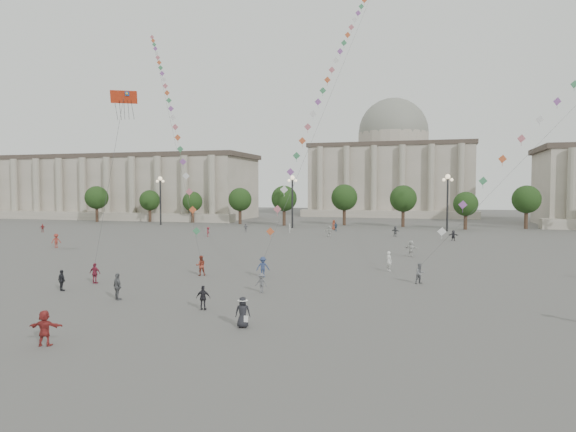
# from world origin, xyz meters

# --- Properties ---
(ground) EXTENTS (360.00, 360.00, 0.00)m
(ground) POSITION_xyz_m (0.00, 0.00, 0.00)
(ground) COLOR #4E4C4A
(ground) RESTS_ON ground
(hall_west) EXTENTS (84.00, 26.22, 17.20)m
(hall_west) POSITION_xyz_m (-75.00, 93.89, 8.43)
(hall_west) COLOR #9C9583
(hall_west) RESTS_ON ground
(hall_central) EXTENTS (48.30, 34.30, 35.50)m
(hall_central) POSITION_xyz_m (0.00, 129.22, 14.23)
(hall_central) COLOR #9C9583
(hall_central) RESTS_ON ground
(tree_row) EXTENTS (137.12, 5.12, 8.00)m
(tree_row) POSITION_xyz_m (0.00, 78.00, 5.39)
(tree_row) COLOR #322219
(tree_row) RESTS_ON ground
(lamp_post_far_west) EXTENTS (2.00, 0.90, 10.65)m
(lamp_post_far_west) POSITION_xyz_m (-45.00, 70.00, 7.35)
(lamp_post_far_west) COLOR #262628
(lamp_post_far_west) RESTS_ON ground
(lamp_post_mid_west) EXTENTS (2.00, 0.90, 10.65)m
(lamp_post_mid_west) POSITION_xyz_m (-15.00, 70.00, 7.35)
(lamp_post_mid_west) COLOR #262628
(lamp_post_mid_west) RESTS_ON ground
(lamp_post_mid_east) EXTENTS (2.00, 0.90, 10.65)m
(lamp_post_mid_east) POSITION_xyz_m (15.00, 70.00, 7.35)
(lamp_post_mid_east) COLOR #262628
(lamp_post_mid_east) RESTS_ON ground
(person_crowd_0) EXTENTS (1.04, 0.86, 1.66)m
(person_crowd_0) POSITION_xyz_m (-5.07, 64.70, 0.83)
(person_crowd_0) COLOR #2D4965
(person_crowd_0) RESTS_ON ground
(person_crowd_2) EXTENTS (1.29, 1.43, 1.92)m
(person_crowd_2) POSITION_xyz_m (-35.82, 27.11, 0.96)
(person_crowd_2) COLOR maroon
(person_crowd_2) RESTS_ON ground
(person_crowd_4) EXTENTS (1.78, 1.31, 1.86)m
(person_crowd_4) POSITION_xyz_m (-3.91, 53.10, 0.93)
(person_crowd_4) COLOR silver
(person_crowd_4) RESTS_ON ground
(person_crowd_6) EXTENTS (1.04, 0.71, 1.49)m
(person_crowd_6) POSITION_xyz_m (0.36, 6.65, 0.75)
(person_crowd_6) COLOR #5D5E62
(person_crowd_6) RESTS_ON ground
(person_crowd_7) EXTENTS (1.82, 1.33, 1.90)m
(person_crowd_7) POSITION_xyz_m (10.29, 31.21, 0.95)
(person_crowd_7) COLOR silver
(person_crowd_7) RESTS_ON ground
(person_crowd_9) EXTENTS (1.53, 0.60, 1.61)m
(person_crowd_9) POSITION_xyz_m (15.59, 51.94, 0.80)
(person_crowd_9) COLOR #232228
(person_crowd_9) RESTS_ON ground
(person_crowd_10) EXTENTS (0.50, 0.65, 1.58)m
(person_crowd_10) POSITION_xyz_m (-12.50, 59.39, 0.79)
(person_crowd_10) COLOR silver
(person_crowd_10) RESTS_ON ground
(person_crowd_12) EXTENTS (1.61, 1.36, 1.74)m
(person_crowd_12) POSITION_xyz_m (6.54, 56.72, 0.87)
(person_crowd_12) COLOR slate
(person_crowd_12) RESTS_ON ground
(person_crowd_13) EXTENTS (0.82, 0.81, 1.91)m
(person_crowd_13) POSITION_xyz_m (8.75, 19.80, 0.96)
(person_crowd_13) COLOR white
(person_crowd_13) RESTS_ON ground
(person_crowd_16) EXTENTS (0.97, 0.76, 1.54)m
(person_crowd_16) POSITION_xyz_m (-20.70, 58.42, 0.77)
(person_crowd_16) COLOR slate
(person_crowd_16) RESTS_ON ground
(person_crowd_17) EXTENTS (0.85, 1.16, 1.62)m
(person_crowd_17) POSITION_xyz_m (-23.20, 47.68, 0.81)
(person_crowd_17) COLOR maroon
(person_crowd_17) RESTS_ON ground
(person_crowd_18) EXTENTS (0.92, 0.84, 1.51)m
(person_crowd_18) POSITION_xyz_m (-56.08, 47.28, 0.76)
(person_crowd_18) COLOR maroon
(person_crowd_18) RESTS_ON ground
(person_crowd_19) EXTENTS (1.09, 1.08, 1.90)m
(person_crowd_19) POSITION_xyz_m (-6.04, 67.88, 0.95)
(person_crowd_19) COLOR brown
(person_crowd_19) RESTS_ON ground
(tourist_0) EXTENTS (1.01, 0.42, 1.71)m
(tourist_0) POSITION_xyz_m (-14.21, 6.36, 0.86)
(tourist_0) COLOR maroon
(tourist_0) RESTS_ON ground
(tourist_1) EXTENTS (1.04, 0.74, 1.64)m
(tourist_1) POSITION_xyz_m (-14.67, 2.96, 0.82)
(tourist_1) COLOR black
(tourist_1) RESTS_ON ground
(tourist_2) EXTENTS (1.76, 0.95, 1.81)m
(tourist_2) POSITION_xyz_m (-5.74, -8.90, 0.90)
(tourist_2) COLOR maroon
(tourist_2) RESTS_ON ground
(tourist_3) EXTENTS (1.20, 1.00, 1.92)m
(tourist_3) POSITION_xyz_m (-8.59, 1.36, 0.96)
(tourist_3) COLOR slate
(tourist_3) RESTS_ON ground
(tourist_4) EXTENTS (0.99, 0.55, 1.59)m
(tourist_4) POSITION_xyz_m (-1.44, 0.33, 0.80)
(tourist_4) COLOR #232228
(tourist_4) RESTS_ON ground
(kite_flyer_0) EXTENTS (1.12, 1.06, 1.83)m
(kite_flyer_0) POSITION_xyz_m (-7.50, 12.47, 0.92)
(kite_flyer_0) COLOR #933828
(kite_flyer_0) RESTS_ON ground
(kite_flyer_1) EXTENTS (1.37, 1.15, 1.84)m
(kite_flyer_1) POSITION_xyz_m (-1.77, 13.21, 0.92)
(kite_flyer_1) COLOR navy
(kite_flyer_1) RESTS_ON ground
(kite_flyer_2) EXTENTS (1.06, 1.02, 1.72)m
(kite_flyer_2) POSITION_xyz_m (11.83, 13.86, 0.86)
(kite_flyer_2) COLOR slate
(kite_flyer_2) RESTS_ON ground
(hat_person) EXTENTS (0.99, 0.79, 1.76)m
(hat_person) POSITION_xyz_m (2.58, -2.94, 0.92)
(hat_person) COLOR black
(hat_person) RESTS_ON ground
(dragon_kite) EXTENTS (2.18, 1.85, 14.74)m
(dragon_kite) POSITION_xyz_m (-12.64, 8.54, 14.92)
(dragon_kite) COLOR red
(dragon_kite) RESTS_ON ground
(kite_train_west) EXTENTS (29.80, 41.41, 62.92)m
(kite_train_west) POSITION_xyz_m (-23.29, 34.85, 20.68)
(kite_train_west) COLOR #3F3F3F
(kite_train_west) RESTS_ON ground
(kite_train_mid) EXTENTS (7.12, 42.97, 63.26)m
(kite_train_mid) POSITION_xyz_m (1.63, 35.99, 26.28)
(kite_train_mid) COLOR #3F3F3F
(kite_train_mid) RESTS_ON ground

